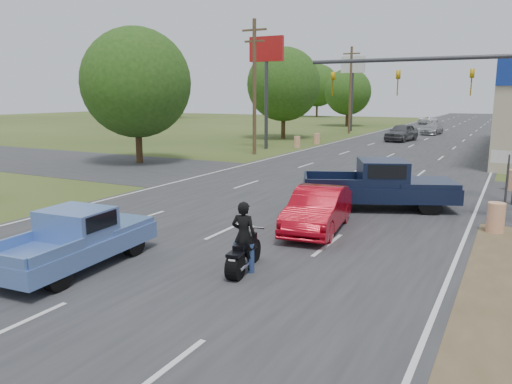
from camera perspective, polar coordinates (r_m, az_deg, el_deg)
The scene contains 25 objects.
ground at distance 11.18m, azimuth -25.90°, elevation -13.74°, with size 200.00×200.00×0.00m, color #36451B.
main_road at distance 46.81m, azimuth 17.31°, elevation 5.03°, with size 15.00×180.00×0.02m, color #2D2D30.
cross_road at distance 25.67m, azimuth 8.14°, elevation 0.88°, with size 120.00×10.00×0.02m, color #2D2D30.
utility_pole_5 at distance 38.30m, azimuth -0.18°, elevation 12.27°, with size 2.00×0.28×10.00m.
utility_pole_6 at distance 60.55m, azimuth 10.74°, elevation 11.61°, with size 2.00×0.28×10.00m.
tree_0 at distance 34.22m, azimuth -13.52°, elevation 12.03°, with size 7.14×7.14×8.84m.
tree_1 at distance 52.63m, azimuth 3.18°, elevation 12.18°, with size 7.56×7.56×9.36m.
tree_2 at distance 75.31m, azimuth 10.45°, elevation 11.19°, with size 6.72×6.72×8.32m.
tree_4 at distance 102.77m, azimuth -10.62°, elevation 12.12°, with size 9.24×9.24×11.44m.
tree_6 at distance 107.92m, azimuth 7.03°, elevation 12.00°, with size 8.82×8.82×10.92m.
barrel_0 at distance 18.27m, azimuth 25.73°, elevation -2.66°, with size 0.56×0.56×1.00m, color orange.
barrel_2 at distance 43.46m, azimuth 4.72°, elevation 5.72°, with size 0.56×0.56×1.00m, color orange.
barrel_3 at distance 47.05m, azimuth 6.98°, elevation 6.08°, with size 0.56×0.56×1.00m, color orange.
pole_sign_left_near at distance 42.39m, azimuth 1.20°, elevation 14.65°, with size 3.00×0.35×9.20m.
pole_sign_left_far at distance 64.72m, azimuth 11.00°, elevation 13.19°, with size 3.00×0.35×9.20m.
lane_sign at distance 20.00m, azimuth 26.87°, elevation 2.43°, with size 1.20×0.08×2.52m.
signal_mast at distance 22.98m, azimuth 21.66°, elevation 11.07°, with size 9.12×0.40×7.00m.
red_convertible at distance 16.69m, azimuth 7.06°, elevation -2.05°, with size 1.53×4.39×1.45m, color #AA0716.
motorcycle at distance 12.79m, azimuth -1.48°, elevation -7.26°, with size 0.69×2.06×1.04m.
rider at distance 12.71m, azimuth -1.42°, elevation -5.41°, with size 0.64×0.42×1.76m, color black.
blue_pickup at distance 13.97m, azimuth -19.66°, elevation -4.92°, with size 2.17×4.85×1.57m.
navy_pickup at distance 20.44m, azimuth 14.23°, elevation 0.86°, with size 6.34×4.43×1.96m.
distant_car_grey at distance 51.55m, azimuth 16.30°, elevation 6.54°, with size 2.01×5.00×1.70m, color #4D4E52.
distant_car_silver at distance 61.34m, azimuth 19.46°, elevation 6.80°, with size 1.79×4.41×1.28m, color #9D9DA1.
distant_car_white at distance 83.62m, azimuth 19.11°, elevation 7.76°, with size 2.04×4.42×1.23m, color white.
Camera 1 is at (8.42, -5.83, 4.47)m, focal length 35.00 mm.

